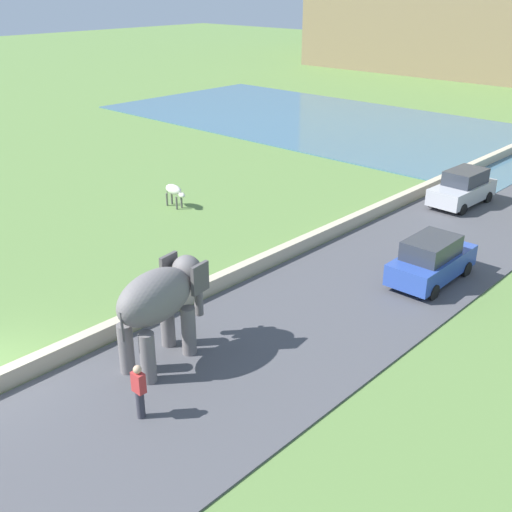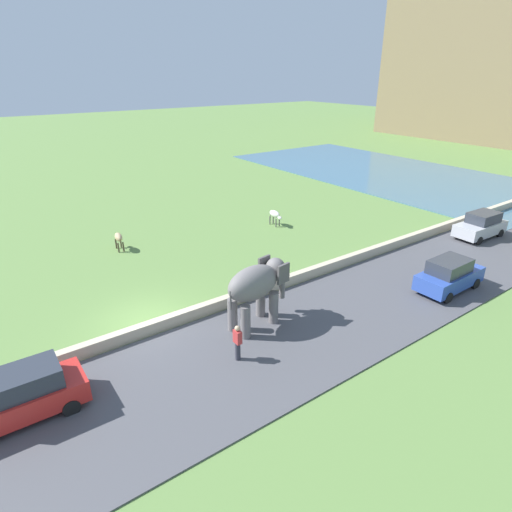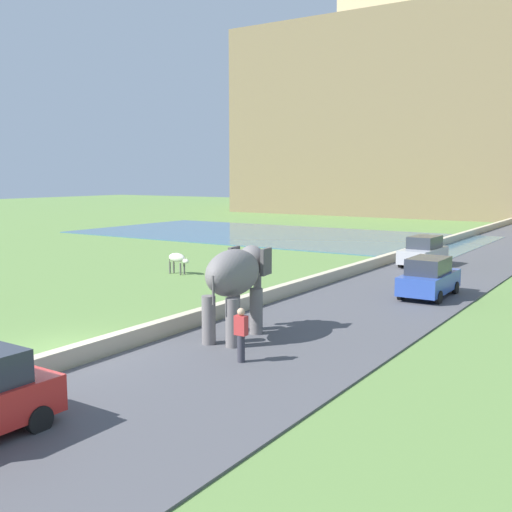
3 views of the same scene
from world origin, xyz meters
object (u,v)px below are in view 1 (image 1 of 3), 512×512
at_px(car_silver, 463,188).
at_px(cow_white, 174,191).
at_px(elephant, 161,300).
at_px(car_blue, 432,260).
at_px(person_beside_elephant, 139,391).

relative_size(car_silver, cow_white, 2.91).
relative_size(elephant, cow_white, 2.55).
xyz_separation_m(car_blue, car_silver, (-3.15, 8.96, 0.00)).
distance_m(elephant, car_silver, 19.16).
xyz_separation_m(person_beside_elephant, car_silver, (-1.65, 21.29, 0.03)).
height_order(car_blue, car_silver, same).
bearing_deg(elephant, car_silver, 89.89).
xyz_separation_m(elephant, person_beside_elephant, (1.68, -2.17, -1.16)).
distance_m(person_beside_elephant, cow_white, 16.47).
bearing_deg(car_silver, car_blue, -70.64).
bearing_deg(person_beside_elephant, car_blue, 83.06).
distance_m(elephant, car_blue, 10.71).
bearing_deg(elephant, person_beside_elephant, -52.13).
xyz_separation_m(car_silver, cow_white, (-10.33, -9.98, -0.06)).
bearing_deg(cow_white, car_blue, 4.34).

